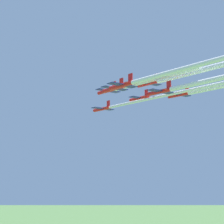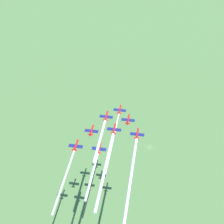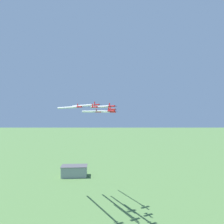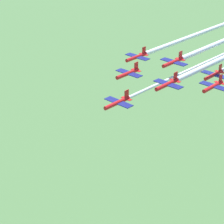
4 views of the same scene
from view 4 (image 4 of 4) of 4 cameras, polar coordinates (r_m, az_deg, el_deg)
jet_0 at (r=103.01m, az=0.79°, el=1.27°), size 7.81×8.01×2.74m
jet_1 at (r=105.62m, az=7.28°, el=3.64°), size 7.81×8.01×2.74m
jet_2 at (r=113.14m, az=2.16°, el=5.09°), size 7.81×8.01×2.74m
jet_3 at (r=111.60m, az=13.13°, el=3.32°), size 7.81×8.01×2.74m
jet_4 at (r=116.72m, az=8.02°, el=6.50°), size 7.81×8.01×2.74m
jet_5 at (r=124.52m, az=3.28°, el=7.22°), size 7.81×8.01×2.74m
jet_7 at (r=123.79m, az=13.18°, el=4.78°), size 7.81×8.01×2.74m
smoke_trail_0 at (r=121.80m, az=9.16°, el=5.04°), size 19.32×40.67×0.80m
smoke_trail_1 at (r=120.63m, az=12.80°, el=6.14°), size 14.15×28.54×1.40m
smoke_trail_5 at (r=146.76m, az=10.77°, el=9.82°), size 22.32×46.32×1.37m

